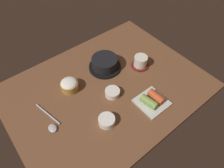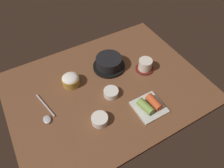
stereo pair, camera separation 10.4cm
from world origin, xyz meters
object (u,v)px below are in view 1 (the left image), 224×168
(tea_cup_with_saucer, at_px, (140,62))
(spoon, at_px, (51,123))
(banchan_cup_center, at_px, (112,93))
(rice_bowl, at_px, (69,85))
(side_bowl_near, at_px, (107,121))
(stone_pot, at_px, (105,63))
(kimchi_plate, at_px, (152,101))

(tea_cup_with_saucer, bearing_deg, spoon, -178.33)
(banchan_cup_center, distance_m, spoon, 0.32)
(rice_bowl, height_order, spoon, rice_bowl)
(banchan_cup_center, bearing_deg, side_bowl_near, -138.02)
(side_bowl_near, bearing_deg, stone_pot, 53.93)
(rice_bowl, bearing_deg, tea_cup_with_saucer, -14.84)
(stone_pot, xyz_separation_m, tea_cup_with_saucer, (0.16, -0.11, -0.00))
(rice_bowl, distance_m, banchan_cup_center, 0.22)
(kimchi_plate, relative_size, spoon, 0.75)
(tea_cup_with_saucer, bearing_deg, banchan_cup_center, -166.19)
(tea_cup_with_saucer, height_order, side_bowl_near, tea_cup_with_saucer)
(tea_cup_with_saucer, relative_size, kimchi_plate, 0.71)
(kimchi_plate, relative_size, side_bowl_near, 1.83)
(kimchi_plate, bearing_deg, tea_cup_with_saucer, 59.33)
(banchan_cup_center, xyz_separation_m, side_bowl_near, (-0.12, -0.11, 0.00))
(side_bowl_near, distance_m, spoon, 0.25)
(rice_bowl, bearing_deg, stone_pot, 2.02)
(banchan_cup_center, height_order, side_bowl_near, side_bowl_near)
(banchan_cup_center, distance_m, kimchi_plate, 0.20)
(tea_cup_with_saucer, height_order, banchan_cup_center, tea_cup_with_saucer)
(stone_pot, xyz_separation_m, kimchi_plate, (0.03, -0.33, -0.02))
(rice_bowl, height_order, banchan_cup_center, rice_bowl)
(kimchi_plate, height_order, side_bowl_near, kimchi_plate)
(tea_cup_with_saucer, xyz_separation_m, kimchi_plate, (-0.13, -0.22, -0.01))
(rice_bowl, distance_m, tea_cup_with_saucer, 0.41)
(kimchi_plate, bearing_deg, side_bowl_near, 167.96)
(tea_cup_with_saucer, distance_m, banchan_cup_center, 0.26)
(rice_bowl, xyz_separation_m, banchan_cup_center, (0.15, -0.17, -0.01))
(stone_pot, relative_size, side_bowl_near, 2.34)
(stone_pot, height_order, side_bowl_near, stone_pot)
(stone_pot, distance_m, kimchi_plate, 0.34)
(stone_pot, distance_m, spoon, 0.43)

